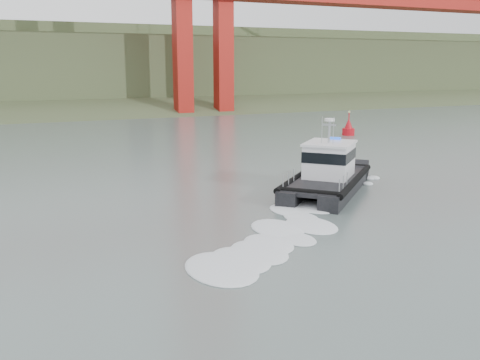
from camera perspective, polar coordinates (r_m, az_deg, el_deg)
The scene contains 4 objects.
ground at distance 25.62m, azimuth 8.43°, elevation -8.91°, with size 400.00×400.00×0.00m, color #53635F.
headlands at distance 146.16m, azimuth -19.28°, elevation 10.73°, with size 500.00×105.36×27.12m.
patrol_boat at distance 39.68m, azimuth 9.33°, elevation 0.75°, with size 11.17×10.94×5.57m.
nav_buoy at distance 72.38m, azimuth 11.49°, elevation 5.41°, with size 1.62×1.62×3.38m.
Camera 1 is at (-13.02, -20.07, 9.19)m, focal length 40.00 mm.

